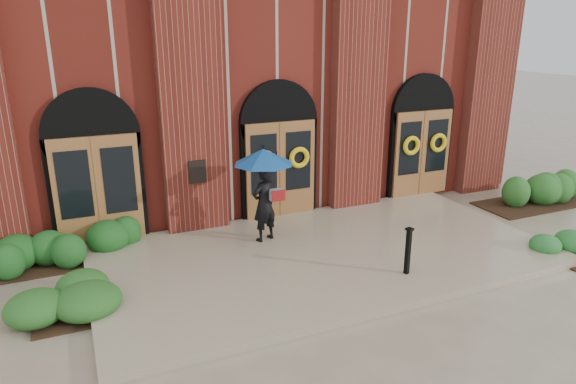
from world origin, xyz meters
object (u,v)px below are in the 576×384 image
hedge_wall_left (72,246)px  man_with_umbrella (264,177)px  metal_post (408,250)px  hedge_wall_right (538,190)px

hedge_wall_left → man_with_umbrella: bearing=-12.3°
man_with_umbrella → metal_post: bearing=106.1°
metal_post → hedge_wall_left: size_ratio=0.36×
man_with_umbrella → hedge_wall_left: man_with_umbrella is taller
hedge_wall_right → hedge_wall_left: bearing=174.4°
man_with_umbrella → hedge_wall_right: man_with_umbrella is taller
hedge_wall_left → hedge_wall_right: hedge_wall_right is taller
man_with_umbrella → hedge_wall_right: bearing=157.8°
man_with_umbrella → hedge_wall_left: (-4.20, 0.91, -1.33)m
metal_post → hedge_wall_right: metal_post is taller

